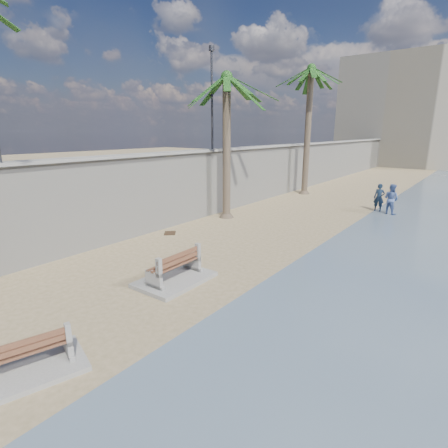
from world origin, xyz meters
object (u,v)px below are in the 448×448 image
Objects in this scene: person_b at (391,197)px; person_a at (379,196)px; bench_far at (175,269)px; palm_mid at (227,79)px; bench_near at (28,356)px; palm_back at (311,71)px.

person_a is at bearing -4.49° from person_b.
palm_mid is (-3.78, 7.72, 6.63)m from bench_far.
bench_far is at bearing 98.43° from person_b.
person_a is 0.98× the size of person_b.
bench_far is 10.85m from palm_mid.
palm_mid is (-4.57, 12.45, 6.70)m from bench_near.
bench_far is 1.24× the size of person_b.
palm_back is at bearing 149.96° from person_a.
bench_far is 0.24× the size of palm_back.
bench_near is at bearing -69.86° from palm_mid.
palm_mid is at bearing 63.27° from person_b.
person_b reaches higher than bench_far.
bench_far is (-0.79, 4.73, 0.07)m from bench_near.
palm_back is at bearing 101.31° from bench_near.
person_a reaches higher than bench_far.
bench_far reaches higher than bench_near.
person_a is (2.39, 14.33, 0.50)m from bench_far.
person_b is at bearing 77.46° from bench_far.
bench_near is 14.86m from palm_mid.
bench_near is 1.19× the size of person_b.
bench_far is at bearing -78.18° from palm_back.
palm_mid reaches higher than person_a.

